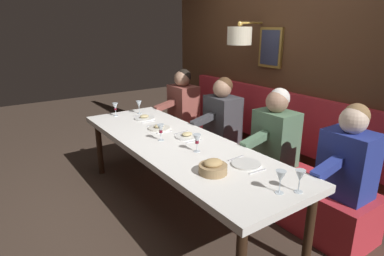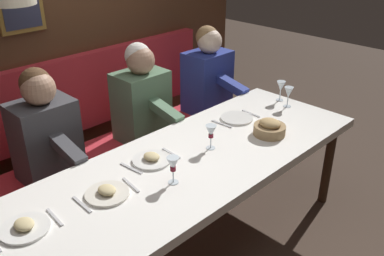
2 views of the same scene
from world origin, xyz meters
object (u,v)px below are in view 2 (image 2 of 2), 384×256
Objects in this scene: wine_glass_1 at (281,87)px; bread_bowl at (270,128)px; diner_nearest at (208,73)px; diner_near at (142,96)px; wine_glass_2 at (173,165)px; dining_table at (178,175)px; wine_glass_5 at (289,93)px; diner_middle at (45,129)px; wine_glass_4 at (211,132)px.

bread_bowl is at bearing 117.72° from wine_glass_1.
wine_glass_1 is (-0.73, -0.08, 0.04)m from diner_nearest.
diner_nearest and diner_near have the same top height.
dining_table is at bearing -51.78° from wine_glass_2.
diner_near is 1.15m from wine_glass_2.
wine_glass_1 and wine_glass_5 have the same top height.
dining_table is 16.93× the size of wine_glass_5.
diner_nearest is 1.00× the size of diner_middle.
diner_near reaches higher than wine_glass_1.
diner_near is at bearing 90.00° from diner_nearest.
dining_table is 16.93× the size of wine_glass_1.
wine_glass_4 is at bearing 69.90° from bread_bowl.
diner_nearest is 1.68m from wine_glass_2.
diner_near is 1.12m from wine_glass_1.
diner_middle reaches higher than wine_glass_1.
wine_glass_5 is (0.03, -1.23, 0.18)m from dining_table.
wine_glass_4 reaches higher than bread_bowl.
wine_glass_2 is at bearing 100.19° from wine_glass_1.
wine_glass_4 is at bearing -141.51° from diner_middle.
wine_glass_4 is at bearing 91.46° from wine_glass_5.
diner_nearest is 0.74m from wine_glass_1.
wine_glass_1 is 1.00× the size of wine_glass_5.
wine_glass_1 is (-0.73, -1.68, 0.04)m from diner_middle.
wine_glass_2 is 0.46m from wine_glass_4.
diner_near is (0.00, 0.77, 0.00)m from diner_nearest.
wine_glass_1 is 0.64m from bread_bowl.
wine_glass_1 is 0.13m from wine_glass_5.
diner_near and diner_middle have the same top height.
diner_middle is 1.83m from wine_glass_1.
wine_glass_5 is at bearing -88.37° from dining_table.
wine_glass_2 reaches higher than dining_table.
dining_table is at bearing 91.63° from wine_glass_5.
diner_middle is 3.60× the size of bread_bowl.
diner_middle reaches higher than wine_glass_5.
wine_glass_4 is (-0.14, 0.99, -0.00)m from wine_glass_1.
diner_middle is 1.02m from wine_glass_2.
wine_glass_1 is at bearing -174.03° from diner_nearest.
dining_table is 0.76m from bread_bowl.
diner_near is 4.82× the size of wine_glass_5.
wine_glass_2 is at bearing 128.22° from dining_table.
wine_glass_2 is (-0.99, 0.58, 0.04)m from diner_near.
wine_glass_2 is (-0.26, 1.43, -0.00)m from wine_glass_1.
diner_middle is at bearing 14.26° from wine_glass_2.
diner_middle is 1.11m from wine_glass_4.
diner_middle reaches higher than dining_table.
wine_glass_1 is 0.75× the size of bread_bowl.
diner_near is 4.82× the size of wine_glass_4.
diner_middle is 4.82× the size of wine_glass_4.
wine_glass_5 is 0.53m from bread_bowl.
wine_glass_4 is (0.12, -0.44, 0.00)m from wine_glass_2.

